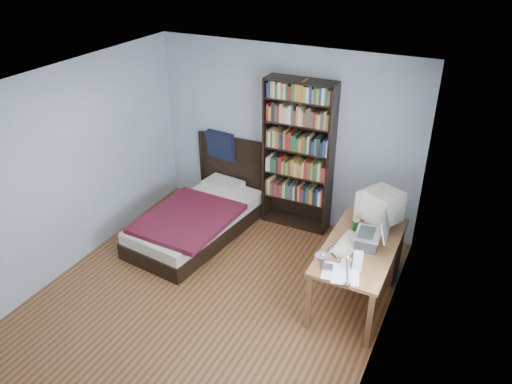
% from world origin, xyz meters
% --- Properties ---
extents(room, '(4.20, 4.24, 2.50)m').
position_xyz_m(room, '(0.03, -0.00, 1.25)').
color(room, '#5B321B').
rests_on(room, ground).
extents(desk, '(0.75, 1.52, 0.73)m').
position_xyz_m(desk, '(1.50, 1.15, 0.41)').
color(desk, brown).
rests_on(desk, floor).
extents(crt_monitor, '(0.53, 0.49, 0.45)m').
position_xyz_m(crt_monitor, '(1.58, 1.22, 0.99)').
color(crt_monitor, beige).
rests_on(crt_monitor, desk).
extents(laptop, '(0.36, 0.37, 0.42)m').
position_xyz_m(laptop, '(1.59, 0.72, 0.85)').
color(laptop, '#2D2D30').
rests_on(laptop, desk).
extents(desk_lamp, '(0.24, 0.53, 0.62)m').
position_xyz_m(desk_lamp, '(1.46, -0.41, 1.23)').
color(desk_lamp, '#99999E').
rests_on(desk_lamp, desk).
extents(keyboard, '(0.25, 0.52, 0.05)m').
position_xyz_m(keyboard, '(1.38, 0.64, 0.75)').
color(keyboard, '#B5AC97').
rests_on(keyboard, desk).
extents(speaker, '(0.12, 0.12, 0.20)m').
position_xyz_m(speaker, '(1.58, 0.29, 0.83)').
color(speaker, '#959598').
rests_on(speaker, desk).
extents(soda_can, '(0.07, 0.07, 0.13)m').
position_xyz_m(soda_can, '(1.37, 0.99, 0.79)').
color(soda_can, '#0B3A07').
rests_on(soda_can, desk).
extents(mouse, '(0.07, 0.12, 0.04)m').
position_xyz_m(mouse, '(1.51, 1.04, 0.75)').
color(mouse, silver).
rests_on(mouse, desk).
extents(phone_silver, '(0.06, 0.12, 0.02)m').
position_xyz_m(phone_silver, '(1.24, 0.46, 0.74)').
color(phone_silver, silver).
rests_on(phone_silver, desk).
extents(phone_grey, '(0.06, 0.09, 0.02)m').
position_xyz_m(phone_grey, '(1.26, 0.22, 0.74)').
color(phone_grey, '#959598').
rests_on(phone_grey, desk).
extents(external_drive, '(0.13, 0.13, 0.02)m').
position_xyz_m(external_drive, '(1.31, 0.15, 0.74)').
color(external_drive, '#959598').
rests_on(external_drive, desk).
extents(bookshelf, '(0.95, 0.30, 2.12)m').
position_xyz_m(bookshelf, '(0.27, 1.94, 1.06)').
color(bookshelf, black).
rests_on(bookshelf, floor).
extents(bed, '(1.24, 2.14, 1.16)m').
position_xyz_m(bed, '(-0.84, 1.13, 0.26)').
color(bed, black).
rests_on(bed, floor).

